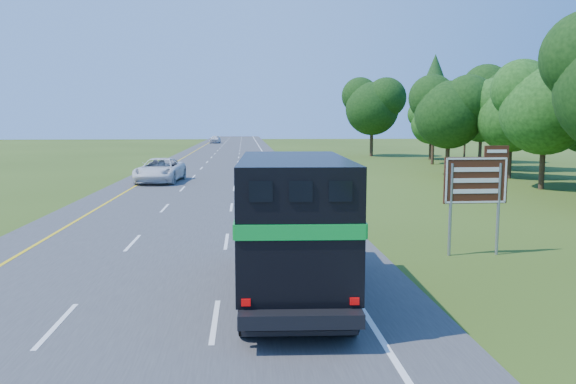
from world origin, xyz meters
name	(u,v)px	position (x,y,z in m)	size (l,w,h in m)	color
ground	(118,360)	(0.00, 0.00, 0.00)	(300.00, 300.00, 0.00)	#314612
road	(221,166)	(0.00, 50.00, 0.02)	(15.00, 260.00, 0.04)	#38383A
lane_markings	(221,166)	(0.00, 50.00, 0.04)	(11.15, 260.00, 0.01)	yellow
tree_wall_right	(556,105)	(26.00, 30.00, 6.00)	(16.00, 100.00, 12.00)	#13330E
horse_truck	(292,221)	(3.84, 3.94, 2.07)	(3.02, 8.68, 3.80)	black
white_suv	(160,170)	(-4.07, 33.80, 0.98)	(3.10, 6.73, 1.87)	silver
far_car	(215,139)	(-3.95, 117.48, 0.93)	(2.11, 5.24, 1.79)	silver
exit_sign	(477,185)	(10.75, 8.15, 2.54)	(2.31, 0.13, 3.92)	gray
delineator	(349,197)	(8.37, 19.79, 0.58)	(0.09, 0.05, 1.08)	orange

